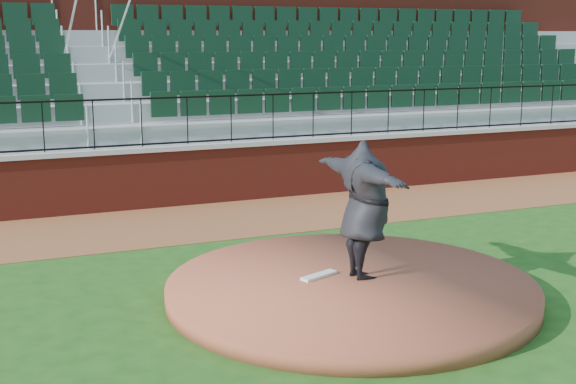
% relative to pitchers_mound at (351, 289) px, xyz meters
% --- Properties ---
extents(ground, '(90.00, 90.00, 0.00)m').
position_rel_pitchers_mound_xyz_m(ground, '(-0.42, -0.24, -0.12)').
color(ground, '#1D4A15').
rests_on(ground, ground).
extents(warning_track, '(34.00, 3.20, 0.01)m').
position_rel_pitchers_mound_xyz_m(warning_track, '(-0.42, 5.16, -0.12)').
color(warning_track, brown).
rests_on(warning_track, ground).
extents(field_wall, '(34.00, 0.35, 1.20)m').
position_rel_pitchers_mound_xyz_m(field_wall, '(-0.42, 6.76, 0.47)').
color(field_wall, maroon).
rests_on(field_wall, ground).
extents(wall_cap, '(34.00, 0.45, 0.10)m').
position_rel_pitchers_mound_xyz_m(wall_cap, '(-0.42, 6.76, 1.12)').
color(wall_cap, '#B7B7B7').
rests_on(wall_cap, field_wall).
extents(wall_railing, '(34.00, 0.05, 1.00)m').
position_rel_pitchers_mound_xyz_m(wall_railing, '(-0.42, 6.76, 1.67)').
color(wall_railing, black).
rests_on(wall_railing, wall_cap).
extents(seating_stands, '(34.00, 5.10, 4.60)m').
position_rel_pitchers_mound_xyz_m(seating_stands, '(-0.42, 9.48, 2.18)').
color(seating_stands, gray).
rests_on(seating_stands, ground).
extents(concourse_wall, '(34.00, 0.50, 5.50)m').
position_rel_pitchers_mound_xyz_m(concourse_wall, '(-0.42, 12.28, 2.62)').
color(concourse_wall, maroon).
rests_on(concourse_wall, ground).
extents(pitchers_mound, '(5.11, 5.11, 0.25)m').
position_rel_pitchers_mound_xyz_m(pitchers_mound, '(0.00, 0.00, 0.00)').
color(pitchers_mound, brown).
rests_on(pitchers_mound, ground).
extents(pitching_rubber, '(0.61, 0.36, 0.04)m').
position_rel_pitchers_mound_xyz_m(pitching_rubber, '(-0.34, 0.33, 0.14)').
color(pitching_rubber, white).
rests_on(pitching_rubber, pitchers_mound).
extents(pitcher, '(0.66, 2.39, 1.94)m').
position_rel_pitchers_mound_xyz_m(pitcher, '(0.22, 0.07, 1.09)').
color(pitcher, black).
rests_on(pitcher, pitchers_mound).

